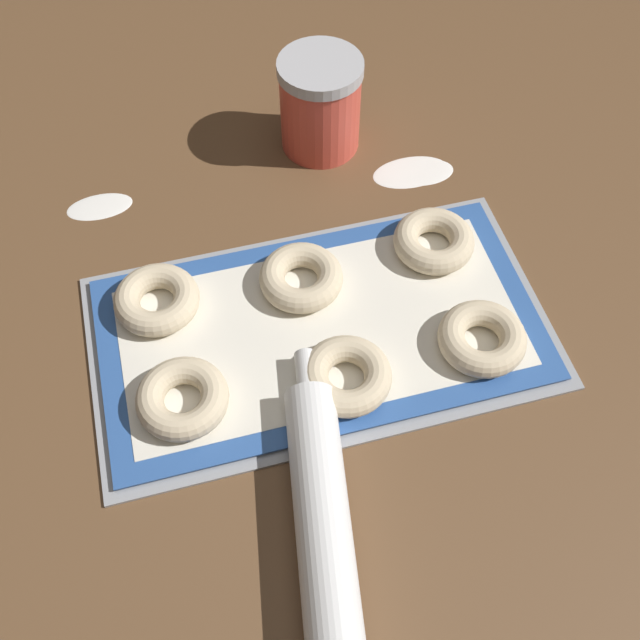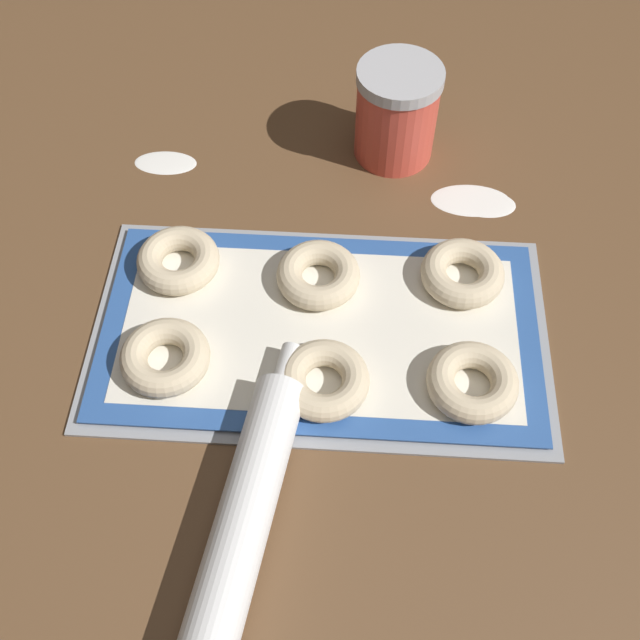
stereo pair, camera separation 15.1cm
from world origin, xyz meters
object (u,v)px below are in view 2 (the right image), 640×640
Objects in this scene: bagel_back_left at (178,260)px; bagel_back_right at (462,273)px; bagel_back_center at (318,275)px; bagel_front_left at (165,357)px; rolling_pin at (243,522)px; bagel_front_right at (472,382)px; flour_canister at (397,113)px; baking_tray at (320,331)px; bagel_front_center at (321,380)px.

bagel_back_right is (0.34, 0.00, 0.00)m from bagel_back_left.
bagel_front_left is at bearing -142.44° from bagel_back_center.
bagel_back_right is at bearing 54.59° from rolling_pin.
bagel_back_center is at bearing -175.70° from bagel_back_right.
bagel_back_left is at bearing 93.51° from bagel_front_left.
bagel_front_right is 0.39m from flour_canister.
baking_tray is 5.29× the size of bagel_front_left.
baking_tray is 0.25m from rolling_pin.
bagel_back_left and bagel_back_center have the same top height.
bagel_back_center is at bearing -109.92° from flour_canister.
bagel_front_left is at bearing -86.49° from bagel_back_left.
bagel_front_left is 1.00× the size of bagel_back_center.
bagel_back_center is (0.16, 0.12, 0.00)m from bagel_front_left.
bagel_back_right is at bearing 0.16° from bagel_back_left.
rolling_pin reaches higher than bagel_front_center.
rolling_pin reaches higher than baking_tray.
bagel_back_center is at bearing -4.02° from bagel_back_left.
bagel_back_left is at bearing 110.17° from rolling_pin.
bagel_front_center and bagel_back_right have the same top height.
bagel_front_right is at bearing 2.50° from bagel_front_center.
bagel_front_center and bagel_back_left have the same top height.
rolling_pin is at bearing -69.83° from bagel_back_left.
rolling_pin is at bearing -59.07° from bagel_front_left.
bagel_front_left is 1.00× the size of bagel_back_right.
bagel_front_right and bagel_back_center have the same top height.
rolling_pin is at bearing -104.57° from flour_canister.
baking_tray is at bearing 157.28° from bagel_front_right.
bagel_front_center is 0.24m from bagel_back_left.
baking_tray is at bearing -154.90° from bagel_back_right.
baking_tray is 5.29× the size of bagel_back_left.
bagel_front_center is 1.00× the size of bagel_back_right.
rolling_pin is (-0.06, -0.24, 0.02)m from baking_tray.
bagel_back_center is at bearing 79.94° from rolling_pin.
bagel_front_center is 1.00× the size of bagel_front_right.
rolling_pin is (-0.23, -0.17, 0.00)m from bagel_front_right.
bagel_front_left is 1.00× the size of bagel_front_right.
flour_canister is at bearing 102.79° from bagel_front_right.
bagel_back_left is (-0.34, 0.15, 0.00)m from bagel_front_right.
bagel_front_center is at bearing -40.38° from bagel_back_left.
bagel_front_center and bagel_back_center have the same top height.
bagel_front_right is at bearing -88.52° from bagel_back_right.
baking_tray is 0.18m from bagel_front_left.
bagel_front_left and bagel_front_center have the same top height.
bagel_front_right is (0.33, -0.01, 0.00)m from bagel_front_left.
bagel_front_left is at bearing -160.38° from baking_tray.
bagel_front_right is (0.17, -0.07, 0.02)m from baking_tray.
bagel_back_left is at bearing 156.88° from bagel_front_right.
flour_canister reaches higher than bagel_front_left.
bagel_back_left is 1.00× the size of bagel_back_center.
flour_canister reaches higher than rolling_pin.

